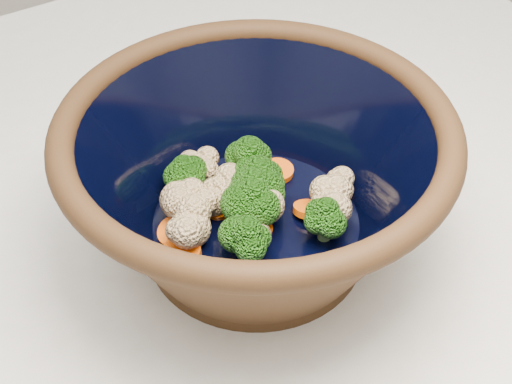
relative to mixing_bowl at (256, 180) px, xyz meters
name	(u,v)px	position (x,y,z in m)	size (l,w,h in m)	color
mixing_bowl	(256,180)	(0.00, 0.00, 0.00)	(0.35, 0.35, 0.14)	black
vegetable_pile	(249,194)	(0.00, 0.01, -0.02)	(0.18, 0.15, 0.06)	#608442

